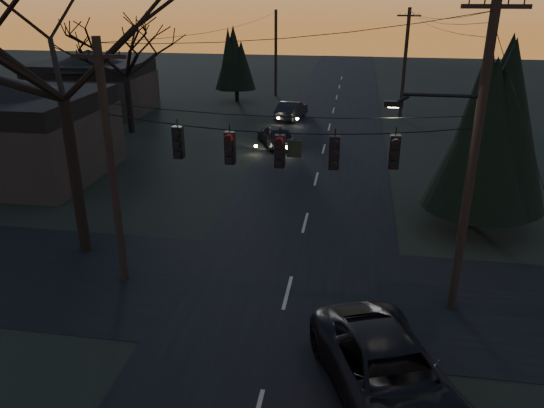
% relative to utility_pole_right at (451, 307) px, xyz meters
% --- Properties ---
extents(main_road, '(8.00, 120.00, 0.02)m').
position_rel_utility_pole_right_xyz_m(main_road, '(-5.50, 10.00, 0.01)').
color(main_road, black).
rests_on(main_road, ground).
extents(cross_road, '(60.00, 7.00, 0.02)m').
position_rel_utility_pole_right_xyz_m(cross_road, '(-5.50, 0.00, 0.01)').
color(cross_road, black).
rests_on(cross_road, ground).
extents(utility_pole_right, '(5.00, 0.30, 10.00)m').
position_rel_utility_pole_right_xyz_m(utility_pole_right, '(0.00, 0.00, 0.00)').
color(utility_pole_right, black).
rests_on(utility_pole_right, ground).
extents(utility_pole_left, '(1.80, 0.30, 8.50)m').
position_rel_utility_pole_right_xyz_m(utility_pole_left, '(-11.50, 0.00, 0.00)').
color(utility_pole_left, black).
rests_on(utility_pole_left, ground).
extents(utility_pole_far_r, '(1.80, 0.30, 8.50)m').
position_rel_utility_pole_right_xyz_m(utility_pole_far_r, '(0.00, 28.00, 0.00)').
color(utility_pole_far_r, black).
rests_on(utility_pole_far_r, ground).
extents(utility_pole_far_l, '(0.30, 0.30, 8.00)m').
position_rel_utility_pole_right_xyz_m(utility_pole_far_l, '(-11.50, 36.00, 0.00)').
color(utility_pole_far_l, black).
rests_on(utility_pole_far_l, ground).
extents(span_signal_assembly, '(11.50, 0.44, 1.64)m').
position_rel_utility_pole_right_xyz_m(span_signal_assembly, '(-5.74, 0.00, 5.20)').
color(span_signal_assembly, black).
rests_on(span_signal_assembly, ground).
extents(bare_tree_left, '(9.80, 9.80, 12.19)m').
position_rel_utility_pole_right_xyz_m(bare_tree_left, '(-14.00, 1.91, 8.53)').
color(bare_tree_left, black).
rests_on(bare_tree_left, ground).
extents(evergreen_right, '(4.81, 4.81, 7.34)m').
position_rel_utility_pole_right_xyz_m(evergreen_right, '(1.85, 6.84, 4.27)').
color(evergreen_right, black).
rests_on(evergreen_right, ground).
extents(bare_tree_dist, '(7.28, 7.28, 8.04)m').
position_rel_utility_pole_right_xyz_m(bare_tree_dist, '(-19.79, 20.21, 5.62)').
color(bare_tree_dist, black).
rests_on(bare_tree_dist, ground).
extents(evergreen_dist, '(3.22, 3.22, 6.27)m').
position_rel_utility_pole_right_xyz_m(evergreen_dist, '(-14.65, 32.67, 3.72)').
color(evergreen_dist, black).
rests_on(evergreen_dist, ground).
extents(house_left_near, '(10.00, 8.00, 5.60)m').
position_rel_utility_pole_right_xyz_m(house_left_near, '(-22.50, 10.00, 2.80)').
color(house_left_near, black).
rests_on(house_left_near, ground).
extents(house_left_far, '(9.00, 7.00, 5.20)m').
position_rel_utility_pole_right_xyz_m(house_left_far, '(-25.50, 26.00, 2.60)').
color(house_left_far, black).
rests_on(house_left_far, ground).
extents(suv_near, '(4.67, 6.47, 1.64)m').
position_rel_utility_pole_right_xyz_m(suv_near, '(-2.30, -4.74, 0.82)').
color(suv_near, black).
rests_on(suv_near, ground).
extents(sedan_oncoming_a, '(3.40, 4.66, 1.47)m').
position_rel_utility_pole_right_xyz_m(sedan_oncoming_a, '(-8.70, 18.16, 0.74)').
color(sedan_oncoming_a, black).
rests_on(sedan_oncoming_a, ground).
extents(sedan_oncoming_b, '(2.32, 4.60, 1.45)m').
position_rel_utility_pole_right_xyz_m(sedan_oncoming_b, '(-8.70, 26.21, 0.72)').
color(sedan_oncoming_b, black).
rests_on(sedan_oncoming_b, ground).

